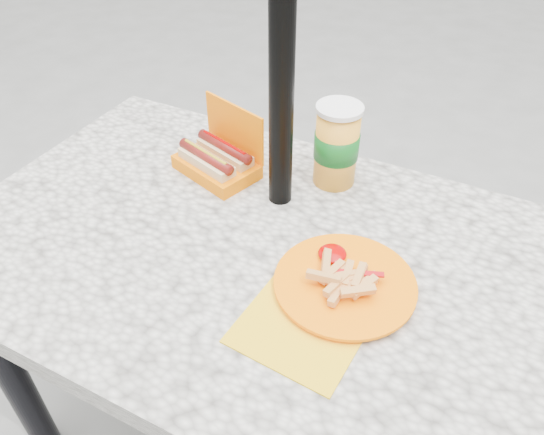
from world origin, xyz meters
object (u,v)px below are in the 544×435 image
at_px(fries_plate, 341,286).
at_px(hotdog_box, 218,160).
at_px(umbrella_pole, 282,44).
at_px(soda_cup, 336,145).

bearing_deg(fries_plate, hotdog_box, 150.82).
bearing_deg(umbrella_pole, fries_plate, -41.64).
bearing_deg(soda_cup, fries_plate, -65.79).
distance_m(hotdog_box, soda_cup, 0.28).
xyz_separation_m(umbrella_pole, hotdog_box, (-0.17, 0.02, -0.32)).
bearing_deg(fries_plate, soda_cup, 114.21).
distance_m(fries_plate, soda_cup, 0.35).
xyz_separation_m(umbrella_pole, fries_plate, (0.22, -0.20, -0.34)).
bearing_deg(fries_plate, umbrella_pole, 138.36).
xyz_separation_m(hotdog_box, fries_plate, (0.39, -0.22, -0.02)).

